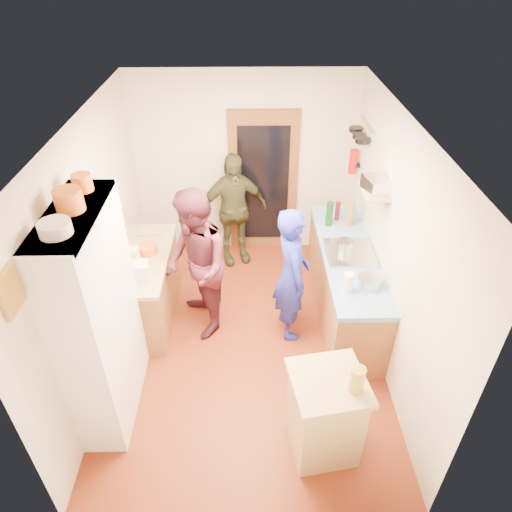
{
  "coord_description": "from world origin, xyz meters",
  "views": [
    {
      "loc": [
        0.05,
        -3.82,
        3.91
      ],
      "look_at": [
        0.12,
        0.15,
        1.11
      ],
      "focal_mm": 32.0,
      "sensor_mm": 36.0,
      "label": 1
    }
  ],
  "objects_px": {
    "person_left": "(198,263)",
    "hutch_body": "(99,320)",
    "person_hob": "(295,276)",
    "island_base": "(324,416)",
    "person_back": "(234,210)",
    "right_counter_base": "(344,284)"
  },
  "relations": [
    {
      "from": "person_left",
      "to": "hutch_body",
      "type": "bearing_deg",
      "value": -52.75
    },
    {
      "from": "person_hob",
      "to": "island_base",
      "type": "bearing_deg",
      "value": 177.78
    },
    {
      "from": "hutch_body",
      "to": "island_base",
      "type": "xyz_separation_m",
      "value": [
        1.99,
        -0.56,
        -0.67
      ]
    },
    {
      "from": "hutch_body",
      "to": "person_hob",
      "type": "relative_size",
      "value": 1.33
    },
    {
      "from": "hutch_body",
      "to": "person_back",
      "type": "height_order",
      "value": "hutch_body"
    },
    {
      "from": "island_base",
      "to": "person_back",
      "type": "relative_size",
      "value": 0.53
    },
    {
      "from": "right_counter_base",
      "to": "person_back",
      "type": "distance_m",
      "value": 1.83
    },
    {
      "from": "person_left",
      "to": "person_back",
      "type": "xyz_separation_m",
      "value": [
        0.37,
        1.35,
        -0.09
      ]
    },
    {
      "from": "hutch_body",
      "to": "island_base",
      "type": "relative_size",
      "value": 2.56
    },
    {
      "from": "person_hob",
      "to": "person_left",
      "type": "distance_m",
      "value": 1.09
    },
    {
      "from": "person_left",
      "to": "person_hob",
      "type": "bearing_deg",
      "value": 64.19
    },
    {
      "from": "right_counter_base",
      "to": "person_left",
      "type": "height_order",
      "value": "person_left"
    },
    {
      "from": "right_counter_base",
      "to": "person_back",
      "type": "height_order",
      "value": "person_back"
    },
    {
      "from": "hutch_body",
      "to": "right_counter_base",
      "type": "relative_size",
      "value": 1.0
    },
    {
      "from": "person_hob",
      "to": "hutch_body",
      "type": "bearing_deg",
      "value": 109.8
    },
    {
      "from": "person_back",
      "to": "person_left",
      "type": "bearing_deg",
      "value": -122.76
    },
    {
      "from": "right_counter_base",
      "to": "person_left",
      "type": "distance_m",
      "value": 1.81
    },
    {
      "from": "person_left",
      "to": "person_back",
      "type": "distance_m",
      "value": 1.4
    },
    {
      "from": "person_hob",
      "to": "person_back",
      "type": "relative_size",
      "value": 1.01
    },
    {
      "from": "person_hob",
      "to": "person_back",
      "type": "xyz_separation_m",
      "value": [
        -0.71,
        1.5,
        -0.01
      ]
    },
    {
      "from": "person_hob",
      "to": "person_left",
      "type": "bearing_deg",
      "value": 74.53
    },
    {
      "from": "island_base",
      "to": "person_hob",
      "type": "height_order",
      "value": "person_hob"
    }
  ]
}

